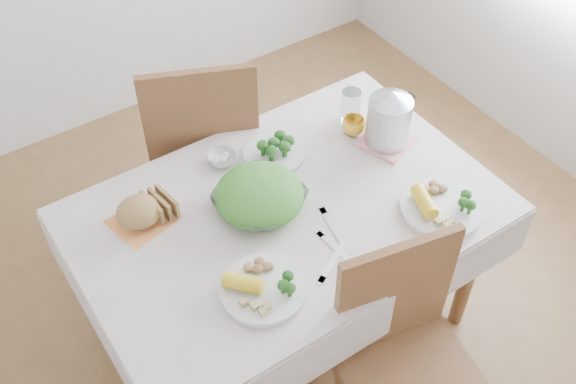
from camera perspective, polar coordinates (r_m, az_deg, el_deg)
floor at (r=3.03m, az=-0.10°, el=-11.20°), size 3.60×3.60×0.00m
dining_table at (r=2.72m, az=-0.11°, el=-6.93°), size 1.40×0.90×0.75m
tablecloth at (r=2.43m, az=-0.13°, el=-1.52°), size 1.50×1.00×0.01m
chair_far at (r=3.11m, az=-7.15°, el=3.46°), size 0.63×0.63×1.06m
salad_bowl at (r=2.41m, az=-2.41°, el=-0.71°), size 0.38×0.38×0.07m
dinner_plate_left at (r=2.19m, az=-2.12°, el=-8.25°), size 0.36×0.36×0.02m
dinner_plate_right at (r=2.47m, az=12.80°, el=-1.37°), size 0.42×0.42×0.02m
broccoli_plate at (r=2.62m, az=-1.20°, el=3.23°), size 0.31×0.31×0.02m
napkin at (r=2.44m, az=-12.35°, el=-2.44°), size 0.22×0.22×0.00m
bread_loaf at (r=2.40m, az=-12.55°, el=-1.55°), size 0.21×0.20×0.10m
fruit_bowl at (r=2.60m, az=-5.57°, el=2.82°), size 0.14×0.14×0.04m
yellow_mug at (r=2.72m, az=5.56°, el=5.60°), size 0.10×0.10×0.07m
glass_tumbler at (r=2.75m, az=5.30°, el=7.09°), size 0.10×0.10×0.15m
pink_tray at (r=2.70m, az=8.28°, el=4.27°), size 0.24×0.24×0.02m
electric_kettle at (r=2.63m, az=8.54°, el=6.11°), size 0.19×0.19×0.24m
fork_left at (r=2.32m, az=3.87°, el=-4.59°), size 0.03×0.16×0.00m
fork_right at (r=2.37m, az=3.81°, el=-2.92°), size 0.06×0.19×0.00m
knife at (r=2.27m, az=3.73°, el=-6.04°), size 0.17×0.10×0.00m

